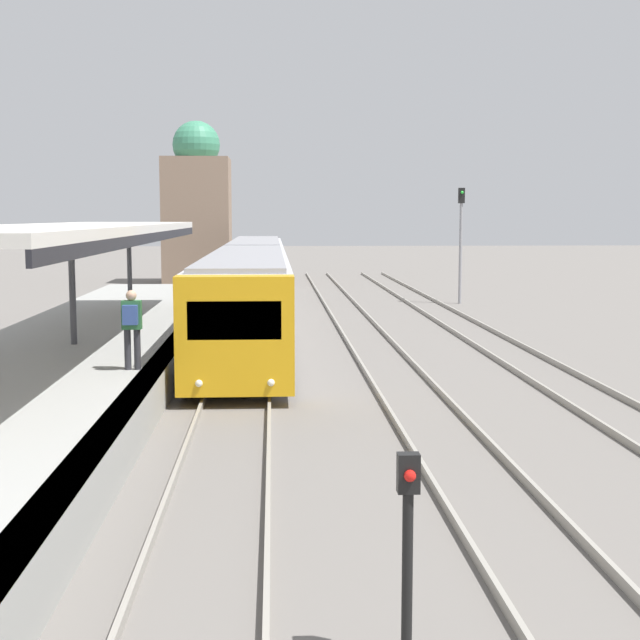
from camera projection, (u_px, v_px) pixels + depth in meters
The scene contains 6 objects.
platform_canopy at pixel (72, 230), 21.95m from camera, with size 4.00×22.31×2.97m.
person_on_platform at pixel (132, 323), 18.43m from camera, with size 0.40×0.40×1.66m.
train_near at pixel (252, 278), 34.88m from camera, with size 2.53×32.94×2.92m.
signal_post_near at pixel (408, 534), 8.02m from camera, with size 0.20×0.21×1.94m.
signal_mast_far at pixel (461, 232), 41.09m from camera, with size 0.28×0.29×5.34m.
distant_domed_building at pixel (197, 208), 54.16m from camera, with size 4.00×4.00×9.77m.
Camera 1 is at (0.80, -2.32, 4.04)m, focal length 50.00 mm.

